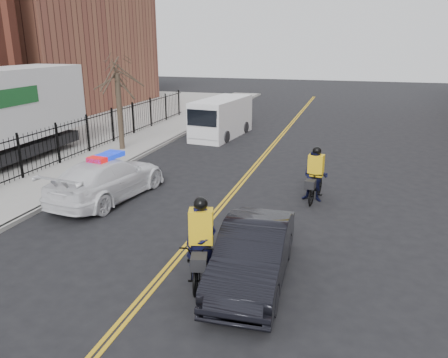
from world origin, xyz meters
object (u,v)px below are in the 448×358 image
dark_sedan (253,253)px  cyclist_near (201,252)px  police_cruiser (108,178)px  cargo_van (220,118)px  cyclist_far (315,180)px

dark_sedan → cyclist_near: bearing=-167.6°
dark_sedan → cyclist_near: 1.27m
police_cruiser → cyclist_near: size_ratio=2.36×
police_cruiser → cyclist_near: bearing=146.2°
police_cruiser → cargo_van: 12.03m
police_cruiser → cyclist_far: (7.50, 1.96, 0.04)m
dark_sedan → cyclist_near: cyclist_near is taller
cargo_van → cyclist_far: 12.11m
cyclist_far → police_cruiser: bearing=-157.6°
cargo_van → cyclist_far: cargo_van is taller
police_cruiser → cyclist_far: cyclist_far is taller
cargo_van → dark_sedan: bearing=-63.8°
police_cruiser → dark_sedan: police_cruiser is taller
cyclist_far → dark_sedan: bearing=-90.4°
cargo_van → cyclist_far: (6.76, -10.04, -0.33)m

